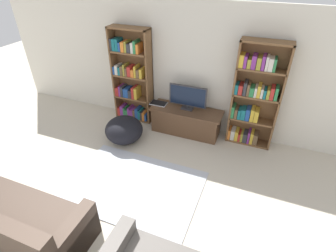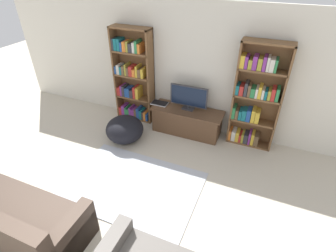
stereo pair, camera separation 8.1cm
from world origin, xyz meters
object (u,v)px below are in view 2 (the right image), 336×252
(bookshelf_left, at_px, (133,78))
(beanbag_ottoman, at_px, (125,129))
(tv_stand, at_px, (187,121))
(television, at_px, (189,97))
(couch_left_sectional, at_px, (11,219))
(bookshelf_right, at_px, (255,98))
(laptop, at_px, (160,103))

(bookshelf_left, distance_m, beanbag_ottoman, 1.19)
(bookshelf_left, height_order, tv_stand, bookshelf_left)
(tv_stand, bearing_deg, bookshelf_left, 173.56)
(tv_stand, bearing_deg, beanbag_ottoman, -143.99)
(television, distance_m, couch_left_sectional, 3.59)
(bookshelf_right, relative_size, couch_left_sectional, 1.00)
(tv_stand, relative_size, television, 1.91)
(bookshelf_left, distance_m, television, 1.34)
(bookshelf_left, bearing_deg, couch_left_sectional, -90.29)
(bookshelf_left, height_order, television, bookshelf_left)
(television, xyz_separation_m, laptop, (-0.64, -0.02, -0.26))
(bookshelf_left, bearing_deg, tv_stand, -6.44)
(television, height_order, beanbag_ottoman, television)
(television, bearing_deg, tv_stand, -90.00)
(tv_stand, xyz_separation_m, couch_left_sectional, (-1.34, -3.24, 0.01))
(bookshelf_right, distance_m, couch_left_sectional, 4.33)
(bookshelf_right, relative_size, tv_stand, 1.38)
(laptop, bearing_deg, bookshelf_right, 3.86)
(beanbag_ottoman, bearing_deg, couch_left_sectional, -96.41)
(television, bearing_deg, laptop, -178.12)
(couch_left_sectional, relative_size, beanbag_ottoman, 2.69)
(laptop, xyz_separation_m, couch_left_sectional, (-0.70, -3.26, -0.28))
(couch_left_sectional, bearing_deg, laptop, 77.86)
(couch_left_sectional, bearing_deg, tv_stand, 67.51)
(laptop, height_order, couch_left_sectional, couch_left_sectional)
(laptop, xyz_separation_m, beanbag_ottoman, (-0.42, -0.80, -0.29))
(bookshelf_right, height_order, television, bookshelf_right)
(bookshelf_left, height_order, beanbag_ottoman, bookshelf_left)
(television, distance_m, beanbag_ottoman, 1.45)
(laptop, bearing_deg, couch_left_sectional, -102.14)
(bookshelf_left, distance_m, couch_left_sectional, 3.46)
(bookshelf_left, distance_m, tv_stand, 1.50)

